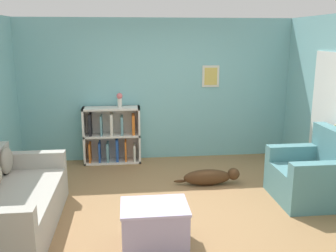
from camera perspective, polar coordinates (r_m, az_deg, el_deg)
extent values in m
plane|color=#997047|center=(5.21, 0.50, -12.33)|extent=(14.00, 14.00, 0.00)
cube|color=#7AB7BC|center=(7.00, -1.69, 5.50)|extent=(5.60, 0.10, 2.60)
cube|color=silver|center=(7.06, 6.52, 7.54)|extent=(0.32, 0.02, 0.40)
cube|color=#DBBC56|center=(7.05, 6.55, 7.53)|extent=(0.24, 0.01, 0.32)
cube|color=white|center=(6.29, 22.81, 1.00)|extent=(0.02, 0.84, 2.05)
sphere|color=tan|center=(5.99, 24.19, 0.03)|extent=(0.05, 0.05, 0.05)
cube|color=#ADA89E|center=(4.95, -22.23, -11.94)|extent=(0.94, 1.99, 0.46)
cube|color=#ADA89E|center=(5.65, -20.09, -4.86)|extent=(0.94, 0.16, 0.23)
ellipsoid|color=gray|center=(5.50, -23.40, -4.88)|extent=(0.14, 0.37, 0.37)
cube|color=silver|center=(6.94, -12.61, -1.49)|extent=(0.04, 0.34, 1.03)
cube|color=silver|center=(6.90, -4.40, -1.28)|extent=(0.04, 0.34, 1.03)
cube|color=silver|center=(7.06, -8.48, -1.06)|extent=(1.03, 0.02, 1.03)
cube|color=silver|center=(7.05, -8.38, -5.31)|extent=(1.03, 0.34, 0.04)
cube|color=silver|center=(6.91, -8.52, -1.39)|extent=(1.03, 0.34, 0.04)
cube|color=silver|center=(6.80, -8.67, 2.67)|extent=(1.03, 0.34, 0.04)
cube|color=orange|center=(7.01, -11.78, -3.99)|extent=(0.03, 0.25, 0.36)
cube|color=black|center=(6.87, -11.77, 0.23)|extent=(0.04, 0.25, 0.39)
cube|color=#234C9E|center=(6.99, -10.36, -3.89)|extent=(0.03, 0.25, 0.38)
cube|color=#60939E|center=(6.86, -10.11, 0.12)|extent=(0.03, 0.25, 0.35)
cube|color=#60939E|center=(6.99, -9.14, -3.94)|extent=(0.04, 0.25, 0.36)
cube|color=silver|center=(6.85, -8.57, 0.30)|extent=(0.05, 0.25, 0.39)
cube|color=#234C9E|center=(6.97, -7.73, -3.64)|extent=(0.05, 0.25, 0.43)
cube|color=#60939E|center=(6.85, -7.01, 0.12)|extent=(0.04, 0.25, 0.33)
cube|color=orange|center=(6.97, -6.46, -3.76)|extent=(0.03, 0.25, 0.39)
cube|color=orange|center=(6.84, -5.30, 0.28)|extent=(0.05, 0.25, 0.36)
cube|color=silver|center=(6.99, -5.13, -4.04)|extent=(0.04, 0.25, 0.31)
cube|color=slate|center=(5.71, 20.43, -8.28)|extent=(0.90, 0.99, 0.47)
cube|color=slate|center=(5.72, 24.08, -3.18)|extent=(0.18, 0.99, 0.55)
cube|color=slate|center=(5.26, 22.69, -6.33)|extent=(0.90, 0.18, 0.22)
cube|color=slate|center=(5.94, 18.98, -3.79)|extent=(0.90, 0.18, 0.22)
cube|color=#ADA3CC|center=(4.28, -2.05, -14.85)|extent=(0.72, 0.52, 0.48)
cube|color=#BBB0DC|center=(4.18, -2.08, -12.16)|extent=(0.74, 0.55, 0.03)
ellipsoid|color=#472D19|center=(5.94, 5.99, -7.77)|extent=(0.75, 0.23, 0.25)
sphere|color=#472D19|center=(6.03, 9.95, -7.20)|extent=(0.19, 0.19, 0.19)
ellipsoid|color=#472D19|center=(5.93, 1.83, -8.40)|extent=(0.20, 0.05, 0.05)
cylinder|color=silver|center=(6.77, -7.36, 3.52)|extent=(0.08, 0.08, 0.16)
sphere|color=#E06B70|center=(6.75, -7.39, 4.56)|extent=(0.11, 0.11, 0.11)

